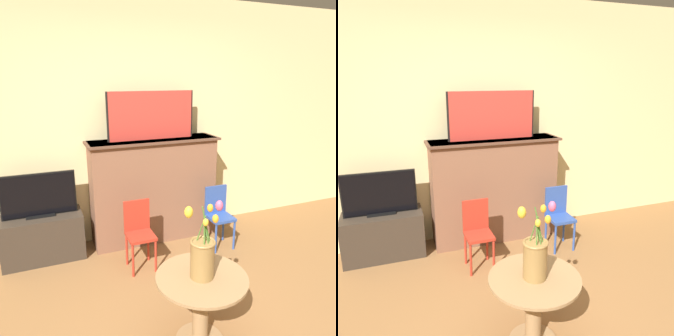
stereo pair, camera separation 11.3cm
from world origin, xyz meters
TOP-DOWN VIEW (x-y plane):
  - wall_back at (0.00, 2.13)m, footprint 8.00×0.06m
  - fireplace_mantel at (0.14, 1.92)m, footprint 1.48×0.40m
  - painting at (0.13, 1.93)m, footprint 0.98×0.03m
  - tv_stand at (-1.09, 1.89)m, footprint 0.81×0.37m
  - tv_monitor at (-1.09, 1.90)m, footprint 0.73×0.12m
  - chair_red at (-0.20, 1.39)m, footprint 0.26×0.26m
  - chair_blue at (0.74, 1.47)m, footprint 0.26×0.26m
  - side_table at (-0.09, 0.27)m, footprint 0.64×0.64m
  - vase_tulips at (-0.09, 0.27)m, footprint 0.22×0.22m

SIDE VIEW (x-z plane):
  - tv_stand at x=-1.09m, z-range 0.00..0.48m
  - side_table at x=-0.09m, z-range 0.08..0.62m
  - chair_red at x=-0.20m, z-range 0.05..0.74m
  - chair_blue at x=0.74m, z-range 0.05..0.74m
  - fireplace_mantel at x=0.14m, z-range 0.01..1.20m
  - tv_monitor at x=-1.09m, z-range 0.47..0.92m
  - vase_tulips at x=-0.09m, z-range 0.44..0.98m
  - wall_back at x=0.00m, z-range 0.00..2.70m
  - painting at x=0.13m, z-range 1.19..1.71m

